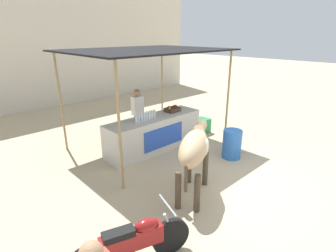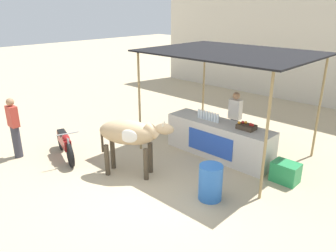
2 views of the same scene
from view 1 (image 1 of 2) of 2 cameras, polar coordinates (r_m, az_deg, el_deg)
name	(u,v)px [view 1 (image 1 of 2)]	position (r m, az deg, el deg)	size (l,w,h in m)	color
ground_plane	(215,176)	(6.42, 10.26, -10.64)	(60.00, 60.00, 0.00)	tan
building_wall_far	(50,39)	(13.16, -24.31, 16.84)	(16.00, 0.50, 5.91)	beige
stall_counter	(155,133)	(7.57, -2.95, -1.53)	(3.00, 0.82, 0.96)	beige
stall_awning	(146,54)	(7.31, -4.87, 15.42)	(4.20, 3.20, 2.80)	black
water_bottle_row	(145,116)	(7.13, -4.92, 2.14)	(0.70, 0.07, 0.25)	silver
fruit_crate	(172,109)	(7.92, 0.95, 3.68)	(0.44, 0.32, 0.18)	#3F3326
vendor_behind_counter	(138,115)	(8.00, -6.57, 2.34)	(0.34, 0.22, 1.65)	#383842
cooler_box	(201,126)	(8.91, 7.09, 0.00)	(0.60, 0.44, 0.48)	#268C4C
water_barrel	(232,144)	(7.25, 13.75, -3.83)	(0.50, 0.50, 0.78)	blue
cow	(195,149)	(5.24, 5.83, -4.94)	(1.76, 1.23, 1.44)	tan
motorcycle_parked	(134,242)	(4.05, -7.51, -23.75)	(1.74, 0.75, 0.90)	black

